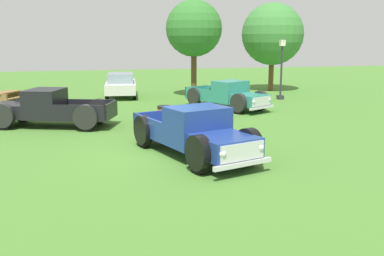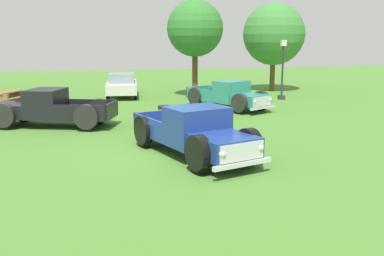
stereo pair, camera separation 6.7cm
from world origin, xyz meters
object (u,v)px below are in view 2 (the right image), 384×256
(pickup_truck_behind_left, at_px, (232,96))
(lamp_post_near, at_px, (283,68))
(pickup_truck_behind_right, at_px, (45,109))
(oak_tree_center, at_px, (274,34))
(pickup_truck_foreground, at_px, (198,134))
(oak_tree_west, at_px, (195,29))
(trash_can, at_px, (165,117))
(picnic_table, at_px, (7,97))
(sedan_distant_b, at_px, (122,84))

(pickup_truck_behind_left, bearing_deg, lamp_post_near, 35.01)
(pickup_truck_behind_right, xyz_separation_m, lamp_post_near, (13.50, 5.52, 1.18))
(oak_tree_center, bearing_deg, pickup_truck_behind_left, -126.73)
(pickup_truck_behind_left, distance_m, pickup_truck_behind_right, 9.61)
(pickup_truck_behind_left, distance_m, lamp_post_near, 5.32)
(pickup_truck_foreground, relative_size, pickup_truck_behind_left, 1.08)
(pickup_truck_behind_left, relative_size, oak_tree_west, 0.85)
(trash_can, bearing_deg, pickup_truck_behind_left, 43.51)
(pickup_truck_foreground, xyz_separation_m, lamp_post_near, (8.36, 11.99, 1.17))
(pickup_truck_behind_right, relative_size, oak_tree_center, 0.90)
(oak_tree_west, bearing_deg, lamp_post_near, -27.72)
(pickup_truck_behind_left, distance_m, oak_tree_west, 6.65)
(oak_tree_west, distance_m, oak_tree_center, 6.50)
(pickup_truck_foreground, xyz_separation_m, trash_can, (-0.21, 4.90, -0.30))
(pickup_truck_foreground, relative_size, pickup_truck_behind_right, 1.01)
(trash_can, distance_m, oak_tree_west, 11.03)
(pickup_truck_foreground, xyz_separation_m, picnic_table, (-7.81, 13.26, -0.28))
(lamp_post_near, distance_m, trash_can, 11.22)
(oak_tree_west, height_order, oak_tree_center, oak_tree_center)
(pickup_truck_behind_left, relative_size, lamp_post_near, 1.40)
(pickup_truck_foreground, bearing_deg, picnic_table, 120.52)
(pickup_truck_behind_right, distance_m, lamp_post_near, 14.64)
(sedan_distant_b, relative_size, lamp_post_near, 1.28)
(pickup_truck_behind_right, bearing_deg, oak_tree_center, 33.98)
(pickup_truck_foreground, bearing_deg, pickup_truck_behind_right, 128.47)
(pickup_truck_behind_right, relative_size, lamp_post_near, 1.51)
(pickup_truck_behind_left, relative_size, picnic_table, 2.28)
(pickup_truck_behind_left, bearing_deg, sedan_distant_b, 128.78)
(oak_tree_west, bearing_deg, pickup_truck_behind_right, -136.70)
(pickup_truck_behind_right, relative_size, oak_tree_west, 0.91)
(pickup_truck_behind_right, distance_m, trash_can, 5.18)
(pickup_truck_foreground, height_order, pickup_truck_behind_right, pickup_truck_foreground)
(pickup_truck_behind_right, distance_m, oak_tree_west, 12.33)
(pickup_truck_behind_right, xyz_separation_m, sedan_distant_b, (3.97, 9.14, 0.04))
(pickup_truck_behind_left, bearing_deg, oak_tree_center, 53.27)
(pickup_truck_foreground, distance_m, sedan_distant_b, 15.65)
(pickup_truck_behind_right, xyz_separation_m, picnic_table, (-2.67, 6.79, -0.27))
(oak_tree_center, bearing_deg, oak_tree_west, -163.17)
(pickup_truck_foreground, bearing_deg, lamp_post_near, 55.10)
(picnic_table, xyz_separation_m, oak_tree_west, (11.27, 1.31, 3.83))
(lamp_post_near, relative_size, oak_tree_center, 0.60)
(sedan_distant_b, bearing_deg, trash_can, -84.89)
(lamp_post_near, bearing_deg, pickup_truck_behind_left, -144.99)
(trash_can, bearing_deg, lamp_post_near, 39.57)
(sedan_distant_b, distance_m, oak_tree_west, 5.90)
(pickup_truck_behind_left, bearing_deg, pickup_truck_foreground, -114.56)
(pickup_truck_behind_left, bearing_deg, picnic_table, 160.45)
(pickup_truck_foreground, xyz_separation_m, oak_tree_west, (3.45, 14.57, 3.55))
(lamp_post_near, xyz_separation_m, trash_can, (-8.58, -7.09, -1.46))
(picnic_table, distance_m, trash_can, 11.29)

